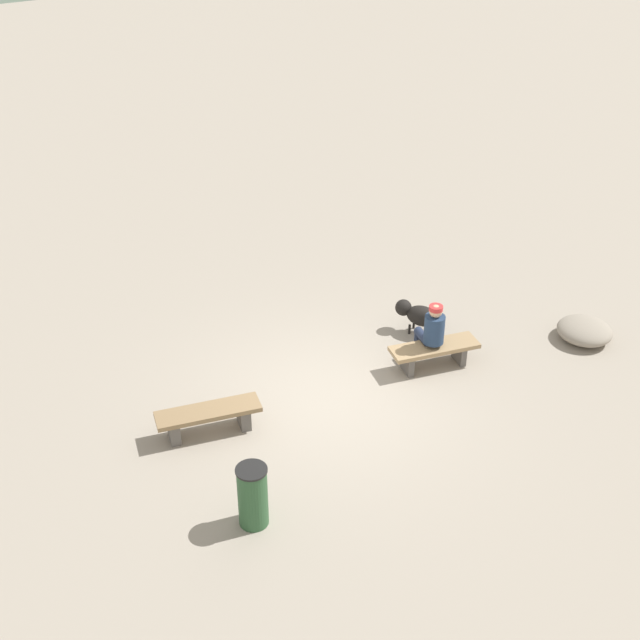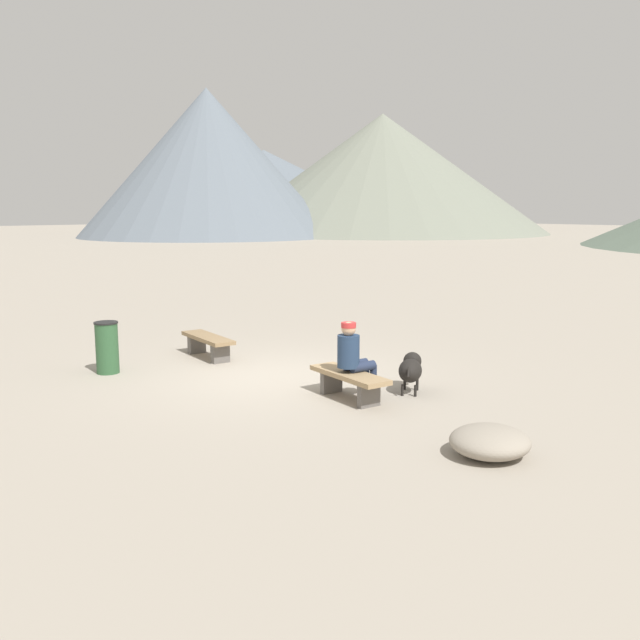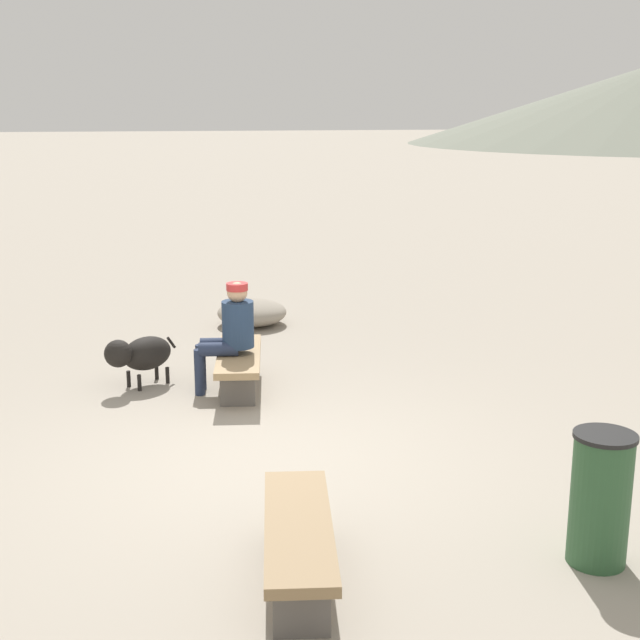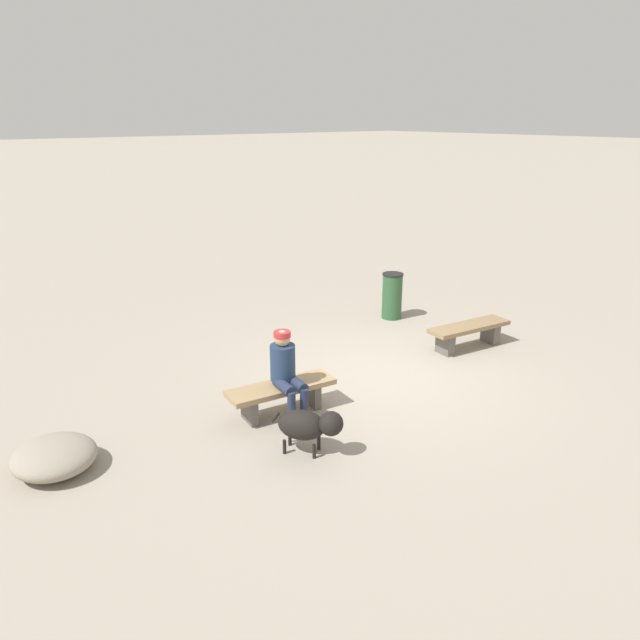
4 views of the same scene
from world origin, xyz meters
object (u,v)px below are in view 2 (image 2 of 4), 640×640
(seated_person, at_px, (353,354))
(boulder, at_px, (490,441))
(dog, at_px, (411,368))
(trash_bin, at_px, (107,347))
(bench_right, at_px, (349,379))
(bench_left, at_px, (208,342))

(seated_person, relative_size, boulder, 1.24)
(dog, xyz_separation_m, trash_bin, (-4.47, -3.02, 0.08))
(dog, relative_size, boulder, 0.82)
(seated_person, bearing_deg, boulder, -3.15)
(trash_bin, bearing_deg, bench_right, 25.54)
(bench_left, relative_size, dog, 2.03)
(bench_right, distance_m, trash_bin, 4.59)
(bench_right, relative_size, boulder, 1.60)
(bench_left, distance_m, bench_right, 4.00)
(bench_left, height_order, seated_person, seated_person)
(bench_right, relative_size, dog, 1.96)
(bench_left, bearing_deg, boulder, 3.62)
(seated_person, xyz_separation_m, dog, (0.36, 0.96, -0.32))
(seated_person, xyz_separation_m, boulder, (2.89, -0.59, -0.52))
(seated_person, height_order, boulder, seated_person)
(bench_left, bearing_deg, bench_right, 7.42)
(trash_bin, distance_m, boulder, 7.16)
(bench_left, height_order, boulder, bench_left)
(bench_left, distance_m, boulder, 6.89)
(bench_left, height_order, bench_right, bench_left)
(bench_left, height_order, trash_bin, trash_bin)
(bench_left, relative_size, bench_right, 1.04)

